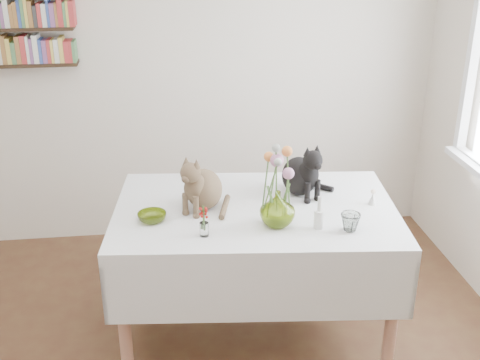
{
  "coord_description": "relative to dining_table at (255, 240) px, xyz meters",
  "views": [
    {
      "loc": [
        -0.02,
        -2.09,
        2.3
      ],
      "look_at": [
        0.35,
        0.79,
        1.05
      ],
      "focal_mm": 45.0,
      "sensor_mm": 36.0,
      "label": 1
    }
  ],
  "objects": [
    {
      "name": "room",
      "position": [
        -0.45,
        -0.89,
        0.62
      ],
      "size": [
        4.08,
        4.58,
        2.58
      ],
      "color": "brown",
      "rests_on": "ground"
    },
    {
      "name": "dining_table",
      "position": [
        0.0,
        0.0,
        0.0
      ],
      "size": [
        1.65,
        1.15,
        0.84
      ],
      "color": "white",
      "rests_on": "room"
    },
    {
      "name": "tabby_cat",
      "position": [
        -0.28,
        0.05,
        0.37
      ],
      "size": [
        0.35,
        0.36,
        0.33
      ],
      "primitive_type": null,
      "rotation": [
        0.0,
        0.0,
        -0.67
      ],
      "color": "olive",
      "rests_on": "dining_table"
    },
    {
      "name": "black_cat",
      "position": [
        0.28,
        0.16,
        0.37
      ],
      "size": [
        0.31,
        0.34,
        0.33
      ],
      "primitive_type": null,
      "rotation": [
        0.0,
        0.0,
        0.4
      ],
      "color": "black",
      "rests_on": "dining_table"
    },
    {
      "name": "flower_vase",
      "position": [
        0.08,
        -0.22,
        0.3
      ],
      "size": [
        0.19,
        0.19,
        0.19
      ],
      "primitive_type": "imported",
      "rotation": [
        0.0,
        0.0,
        0.04
      ],
      "color": "#A2BB32",
      "rests_on": "dining_table"
    },
    {
      "name": "green_bowl",
      "position": [
        -0.57,
        -0.1,
        0.23
      ],
      "size": [
        0.17,
        0.17,
        0.05
      ],
      "primitive_type": "imported",
      "rotation": [
        0.0,
        0.0,
        0.14
      ],
      "color": "#A2BB32",
      "rests_on": "dining_table"
    },
    {
      "name": "drinking_glass",
      "position": [
        0.44,
        -0.33,
        0.25
      ],
      "size": [
        0.12,
        0.12,
        0.09
      ],
      "primitive_type": "imported",
      "rotation": [
        0.0,
        0.0,
        0.14
      ],
      "color": "white",
      "rests_on": "dining_table"
    },
    {
      "name": "candlestick",
      "position": [
        0.29,
        -0.28,
        0.27
      ],
      "size": [
        0.05,
        0.05,
        0.18
      ],
      "color": "white",
      "rests_on": "dining_table"
    },
    {
      "name": "berry_jar",
      "position": [
        -0.31,
        -0.29,
        0.29
      ],
      "size": [
        0.05,
        0.05,
        0.18
      ],
      "color": "white",
      "rests_on": "dining_table"
    },
    {
      "name": "porcelain_figurine",
      "position": [
        0.66,
        -0.04,
        0.25
      ],
      "size": [
        0.05,
        0.05,
        0.09
      ],
      "color": "white",
      "rests_on": "dining_table"
    },
    {
      "name": "flower_bouquet",
      "position": [
        0.08,
        -0.21,
        0.55
      ],
      "size": [
        0.17,
        0.12,
        0.39
      ],
      "color": "#4C7233",
      "rests_on": "flower_vase"
    }
  ]
}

